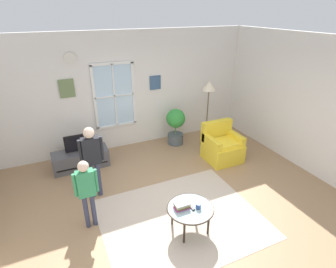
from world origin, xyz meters
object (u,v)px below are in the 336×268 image
at_px(remote_near_books, 192,207).
at_px(person_black_shirt, 92,155).
at_px(coffee_table, 190,209).
at_px(person_green_shirt, 86,187).
at_px(television, 78,143).
at_px(cup, 198,206).
at_px(armchair, 222,146).
at_px(floor_lamp, 209,92).
at_px(book_stack, 182,206).
at_px(potted_plant_by_window, 176,124).
at_px(tv_stand, 81,159).

relative_size(remote_near_books, person_black_shirt, 0.10).
bearing_deg(remote_near_books, coffee_table, 145.91).
bearing_deg(person_green_shirt, television, 86.31).
bearing_deg(person_green_shirt, remote_near_books, -27.44).
distance_m(cup, remote_near_books, 0.10).
height_order(armchair, floor_lamp, floor_lamp).
bearing_deg(cup, remote_near_books, 155.03).
relative_size(book_stack, potted_plant_by_window, 0.24).
relative_size(person_black_shirt, person_green_shirt, 1.16).
relative_size(tv_stand, coffee_table, 1.60).
bearing_deg(floor_lamp, book_stack, -128.87).
height_order(remote_near_books, person_green_shirt, person_green_shirt).
height_order(television, book_stack, television).
bearing_deg(cup, book_stack, 156.00).
height_order(television, coffee_table, television).
bearing_deg(armchair, floor_lamp, 85.81).
height_order(television, person_green_shirt, person_green_shirt).
relative_size(tv_stand, armchair, 1.36).
xyz_separation_m(tv_stand, cup, (1.40, -2.70, 0.27)).
height_order(tv_stand, person_black_shirt, person_black_shirt).
bearing_deg(book_stack, remote_near_books, -23.38).
xyz_separation_m(armchair, person_green_shirt, (-3.16, -0.93, 0.43)).
bearing_deg(coffee_table, armchair, 43.63).
xyz_separation_m(book_stack, floor_lamp, (1.93, 2.39, 0.92)).
relative_size(cup, person_green_shirt, 0.07).
relative_size(cup, floor_lamp, 0.05).
bearing_deg(person_black_shirt, remote_near_books, -51.15).
bearing_deg(book_stack, person_green_shirt, 152.13).
bearing_deg(armchair, book_stack, -139.22).
xyz_separation_m(tv_stand, floor_lamp, (3.09, -0.20, 1.20)).
height_order(book_stack, person_black_shirt, person_black_shirt).
relative_size(tv_stand, book_stack, 5.20).
height_order(television, remote_near_books, television).
xyz_separation_m(television, floor_lamp, (3.09, -0.20, 0.80)).
height_order(armchair, remote_near_books, armchair).
relative_size(cup, remote_near_books, 0.58).
bearing_deg(armchair, remote_near_books, -135.88).
xyz_separation_m(book_stack, person_green_shirt, (-1.29, 0.68, 0.28)).
xyz_separation_m(remote_near_books, person_black_shirt, (-1.20, 1.50, 0.44)).
relative_size(television, floor_lamp, 0.35).
height_order(person_black_shirt, person_green_shirt, person_black_shirt).
bearing_deg(television, person_black_shirt, -84.70).
bearing_deg(coffee_table, television, 116.11).
height_order(book_stack, floor_lamp, floor_lamp).
relative_size(armchair, cup, 10.70).
xyz_separation_m(armchair, coffee_table, (-1.74, -1.66, 0.08)).
bearing_deg(tv_stand, cup, -62.54).
bearing_deg(potted_plant_by_window, armchair, -61.82).
relative_size(coffee_table, potted_plant_by_window, 0.78).
xyz_separation_m(cup, potted_plant_by_window, (1.01, 2.88, 0.07)).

